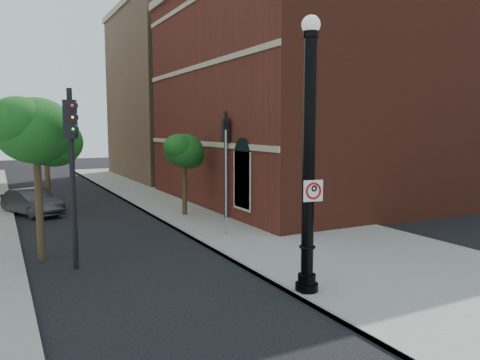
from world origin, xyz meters
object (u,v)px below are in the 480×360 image
traffic_signal_left (72,149)px  parked_car (32,202)px  no_parking_sign (313,191)px  traffic_signal_right (226,148)px  lamppost (309,170)px

traffic_signal_left → parked_car: bearing=116.1°
no_parking_sign → traffic_signal_left: size_ratio=0.10×
parked_car → traffic_signal_right: (7.96, -5.68, 2.76)m
lamppost → traffic_signal_left: size_ratio=1.29×
no_parking_sign → parked_car: bearing=116.9°
parked_car → traffic_signal_right: traffic_signal_right is taller
no_parking_sign → traffic_signal_right: bearing=83.8°
no_parking_sign → traffic_signal_left: 7.35m
no_parking_sign → traffic_signal_left: traffic_signal_left is taller
no_parking_sign → parked_car: 16.75m
parked_car → lamppost: bearing=-93.8°
lamppost → parked_car: 16.65m
lamppost → no_parking_sign: 0.53m
lamppost → no_parking_sign: lamppost is taller
lamppost → traffic_signal_right: 10.10m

